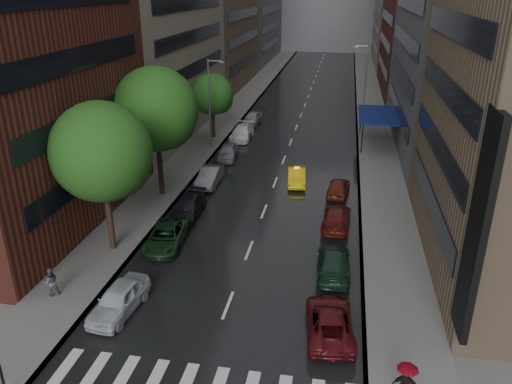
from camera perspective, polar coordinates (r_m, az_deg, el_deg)
ground at (r=24.24m, az=-5.47°, el=-18.16°), size 220.00×220.00×0.00m
road at (r=69.59m, az=5.46°, el=9.50°), size 14.00×140.00×0.01m
sidewalk_left at (r=70.83m, az=-1.91°, el=9.89°), size 4.00×140.00×0.15m
sidewalk_right at (r=69.46m, az=12.97°, el=9.07°), size 4.00×140.00×0.15m
tree_near at (r=31.01m, az=-17.25°, el=4.39°), size 6.05×6.05×9.64m
tree_mid at (r=38.87m, az=-11.40°, el=9.24°), size 6.45×6.45×10.28m
tree_far at (r=54.68m, az=-5.02°, el=11.07°), size 4.45×4.45×7.09m
taxi at (r=42.59m, az=4.67°, el=1.83°), size 1.87×4.26×1.36m
parked_cars_left at (r=43.02m, az=-5.07°, el=2.10°), size 2.64×42.70×1.51m
parked_cars_right at (r=31.71m, az=8.98°, el=-6.09°), size 2.70×22.10×1.40m
ped_black_umbrella at (r=29.26m, az=-22.51°, el=-8.76°), size 1.01×0.98×2.09m
ped_red_umbrella at (r=21.87m, az=16.76°, el=-20.00°), size 1.10×0.82×2.01m
street_lamp_left at (r=50.52m, az=-5.26°, el=10.15°), size 1.74×0.22×9.00m
street_lamp_right at (r=63.55m, az=12.34°, el=12.33°), size 1.74×0.22×9.00m
awning at (r=54.19m, az=13.78°, el=8.55°), size 4.00×8.00×3.12m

